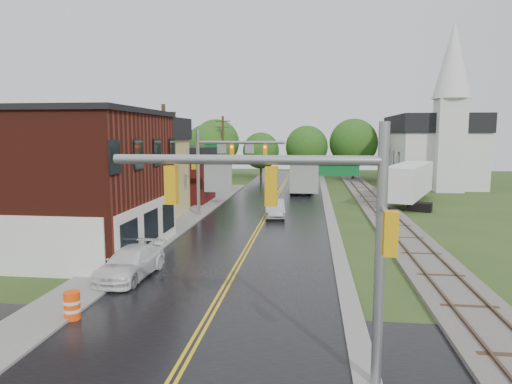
% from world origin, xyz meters
% --- Properties ---
extents(main_road, '(10.00, 90.00, 0.02)m').
position_xyz_m(main_road, '(0.00, 30.00, 0.00)').
color(main_road, black).
rests_on(main_road, ground).
extents(cross_road, '(60.00, 9.00, 0.02)m').
position_xyz_m(cross_road, '(0.00, 2.00, 0.00)').
color(cross_road, black).
rests_on(cross_road, ground).
extents(curb_right, '(0.80, 70.00, 0.12)m').
position_xyz_m(curb_right, '(5.40, 35.00, 0.00)').
color(curb_right, gray).
rests_on(curb_right, ground).
extents(sidewalk_left, '(2.40, 50.00, 0.12)m').
position_xyz_m(sidewalk_left, '(-6.20, 25.00, 0.00)').
color(sidewalk_left, gray).
rests_on(sidewalk_left, ground).
extents(brick_building, '(14.30, 10.30, 8.30)m').
position_xyz_m(brick_building, '(-12.48, 15.00, 4.15)').
color(brick_building, '#4C1910').
rests_on(brick_building, ground).
extents(yellow_house, '(8.00, 7.00, 6.40)m').
position_xyz_m(yellow_house, '(-11.00, 26.00, 3.20)').
color(yellow_house, tan).
rests_on(yellow_house, ground).
extents(darkred_building, '(7.00, 6.00, 4.40)m').
position_xyz_m(darkred_building, '(-10.00, 35.00, 2.20)').
color(darkred_building, '#3F0F0C').
rests_on(darkred_building, ground).
extents(church, '(10.40, 18.40, 20.00)m').
position_xyz_m(church, '(20.00, 53.74, 5.83)').
color(church, silver).
rests_on(church, ground).
extents(railroad, '(3.20, 80.00, 0.30)m').
position_xyz_m(railroad, '(10.00, 35.00, 0.11)').
color(railroad, '#59544C').
rests_on(railroad, ground).
extents(traffic_signal_near, '(7.34, 0.30, 7.20)m').
position_xyz_m(traffic_signal_near, '(3.47, 2.00, 4.97)').
color(traffic_signal_near, gray).
rests_on(traffic_signal_near, ground).
extents(traffic_signal_far, '(7.34, 0.43, 7.20)m').
position_xyz_m(traffic_signal_far, '(-3.47, 27.00, 4.97)').
color(traffic_signal_far, gray).
rests_on(traffic_signal_far, ground).
extents(utility_pole_b, '(1.80, 0.28, 9.00)m').
position_xyz_m(utility_pole_b, '(-6.80, 22.00, 4.72)').
color(utility_pole_b, '#382616').
rests_on(utility_pole_b, ground).
extents(utility_pole_c, '(1.80, 0.28, 9.00)m').
position_xyz_m(utility_pole_c, '(-6.80, 44.00, 4.72)').
color(utility_pole_c, '#382616').
rests_on(utility_pole_c, ground).
extents(tree_left_b, '(7.60, 7.60, 9.69)m').
position_xyz_m(tree_left_b, '(-17.85, 31.90, 5.72)').
color(tree_left_b, black).
rests_on(tree_left_b, ground).
extents(tree_left_c, '(6.00, 6.00, 7.65)m').
position_xyz_m(tree_left_c, '(-13.85, 39.90, 4.51)').
color(tree_left_c, black).
rests_on(tree_left_c, ground).
extents(tree_left_e, '(6.40, 6.40, 8.16)m').
position_xyz_m(tree_left_e, '(-8.85, 45.90, 4.81)').
color(tree_left_e, black).
rests_on(tree_left_e, ground).
extents(suv_dark, '(2.85, 5.35, 1.43)m').
position_xyz_m(suv_dark, '(2.73, 42.33, 0.71)').
color(suv_dark, black).
rests_on(suv_dark, ground).
extents(sedan_silver, '(2.02, 4.58, 1.46)m').
position_xyz_m(sedan_silver, '(0.80, 27.31, 0.73)').
color(sedan_silver, '#B2B3B7').
rests_on(sedan_silver, ground).
extents(pickup_white, '(2.34, 5.02, 1.42)m').
position_xyz_m(pickup_white, '(-4.80, 10.43, 0.71)').
color(pickup_white, white).
rests_on(pickup_white, ground).
extents(semi_trailer, '(7.03, 12.60, 3.92)m').
position_xyz_m(semi_trailer, '(13.47, 36.43, 2.32)').
color(semi_trailer, black).
rests_on(semi_trailer, ground).
extents(construction_barrel, '(0.60, 0.60, 1.06)m').
position_xyz_m(construction_barrel, '(-5.00, 5.35, 0.53)').
color(construction_barrel, '#FE470B').
rests_on(construction_barrel, ground).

